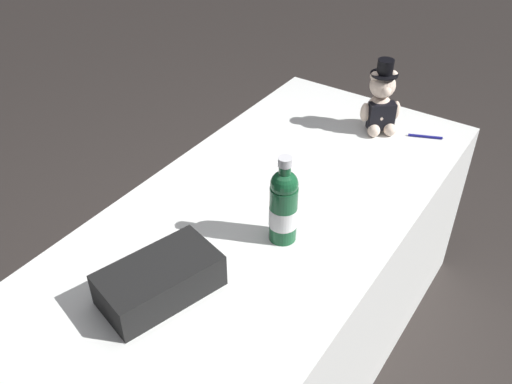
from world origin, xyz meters
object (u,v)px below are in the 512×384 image
(teddy_bear_groom, at_px, (381,103))
(champagne_bottle, at_px, (284,205))
(signing_pen, at_px, (427,137))
(gift_case_black, at_px, (160,280))

(teddy_bear_groom, relative_size, champagne_bottle, 1.00)
(signing_pen, bearing_deg, champagne_bottle, -10.89)
(teddy_bear_groom, xyz_separation_m, signing_pen, (-0.05, 0.19, -0.11))
(gift_case_black, bearing_deg, teddy_bear_groom, 174.07)
(teddy_bear_groom, bearing_deg, gift_case_black, -5.93)
(signing_pen, xyz_separation_m, gift_case_black, (1.20, -0.31, 0.05))
(teddy_bear_groom, height_order, champagne_bottle, same)
(champagne_bottle, relative_size, signing_pen, 2.22)
(teddy_bear_groom, bearing_deg, champagne_bottle, 2.36)
(champagne_bottle, bearing_deg, signing_pen, 169.11)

